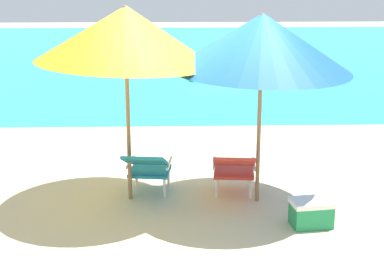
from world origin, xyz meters
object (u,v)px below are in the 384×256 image
Objects in this scene: lounge_chair_right at (234,168)px; beach_umbrella_right at (262,42)px; beach_umbrella_left at (126,34)px; swim_buoy at (221,77)px; cooler_box at (311,213)px; lounge_chair_left at (148,167)px.

lounge_chair_right is 0.30× the size of beach_umbrella_right.
swim_buoy is at bearing 77.19° from beach_umbrella_left.
lounge_chair_right reaches higher than cooler_box.
beach_umbrella_right is (0.28, -0.14, 1.62)m from lounge_chair_right.
swim_buoy is 1.72× the size of lounge_chair_left.
lounge_chair_right is at bearing 154.56° from beach_umbrella_right.
swim_buoy is 8.35m from beach_umbrella_left.
cooler_box is (0.80, -0.90, -0.24)m from lounge_chair_right.
cooler_box is at bearing -55.76° from beach_umbrella_right.
lounge_chair_right is 2.17m from beach_umbrella_left.
beach_umbrella_left is 5.26× the size of cooler_box.
lounge_chair_right is 1.23m from cooler_box.
cooler_box is at bearing -87.78° from swim_buoy.
beach_umbrella_left reaches higher than beach_umbrella_right.
swim_buoy is 8.25m from beach_umbrella_right.
cooler_box reaches higher than swim_buoy.
beach_umbrella_left is (-1.80, -7.91, 2.01)m from swim_buoy.
beach_umbrella_right is at bearing 124.24° from cooler_box.
lounge_chair_left is 2.16m from cooler_box.
lounge_chair_left is 0.30× the size of beach_umbrella_right.
beach_umbrella_left is at bearing -156.65° from lounge_chair_left.
swim_buoy is at bearing 78.60° from lounge_chair_left.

